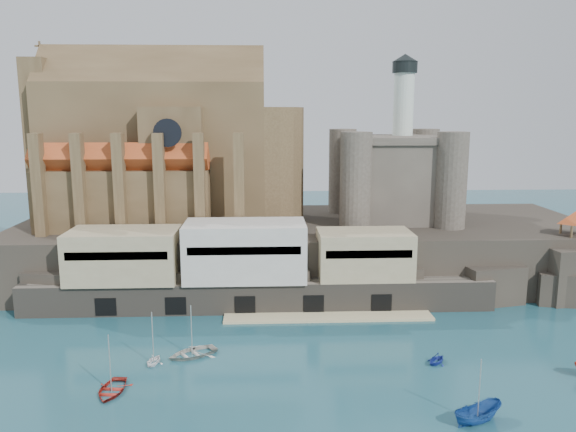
% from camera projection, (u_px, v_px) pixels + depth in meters
% --- Properties ---
extents(ground, '(300.00, 300.00, 0.00)m').
position_uv_depth(ground, '(329.00, 376.00, 63.01)').
color(ground, '#194754').
rests_on(ground, ground).
extents(promontory, '(100.00, 36.00, 10.00)m').
position_uv_depth(promontory, '(303.00, 249.00, 100.78)').
color(promontory, black).
rests_on(promontory, ground).
extents(quay, '(70.00, 12.00, 13.05)m').
position_uv_depth(quay, '(244.00, 268.00, 84.14)').
color(quay, '#5E564B').
rests_on(quay, ground).
extents(church, '(47.00, 25.93, 30.51)m').
position_uv_depth(church, '(167.00, 153.00, 99.08)').
color(church, brown).
rests_on(church, promontory).
extents(castle_keep, '(21.20, 21.20, 29.30)m').
position_uv_depth(castle_keep, '(393.00, 173.00, 100.70)').
color(castle_keep, '#4A433A').
rests_on(castle_keep, promontory).
extents(rock_outcrop, '(14.50, 10.50, 8.70)m').
position_uv_depth(rock_outcrop, '(572.00, 272.00, 89.43)').
color(rock_outcrop, black).
rests_on(rock_outcrop, ground).
extents(boat_0, '(3.97, 1.46, 5.45)m').
position_uv_depth(boat_0, '(112.00, 392.00, 59.36)').
color(boat_0, '#A4241B').
rests_on(boat_0, ground).
extents(boat_2, '(2.81, 2.78, 5.55)m').
position_uv_depth(boat_2, '(477.00, 422.00, 53.60)').
color(boat_2, '#1B468D').
rests_on(boat_2, ground).
extents(boat_4, '(2.90, 2.23, 2.97)m').
position_uv_depth(boat_4, '(154.00, 364.00, 65.98)').
color(boat_4, white).
rests_on(boat_4, ground).
extents(boat_6, '(3.35, 4.41, 6.14)m').
position_uv_depth(boat_6, '(192.00, 355.00, 68.26)').
color(boat_6, beige).
rests_on(boat_6, ground).
extents(boat_7, '(2.99, 3.03, 3.06)m').
position_uv_depth(boat_7, '(436.00, 363.00, 66.17)').
color(boat_7, '#1E329A').
rests_on(boat_7, ground).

